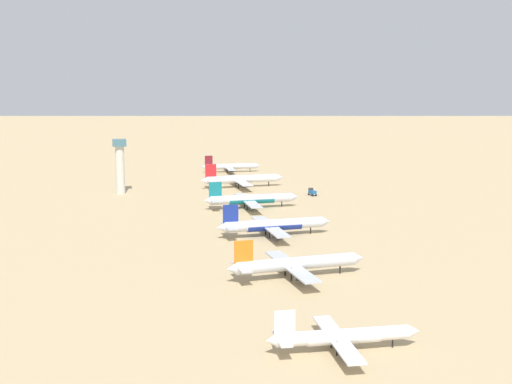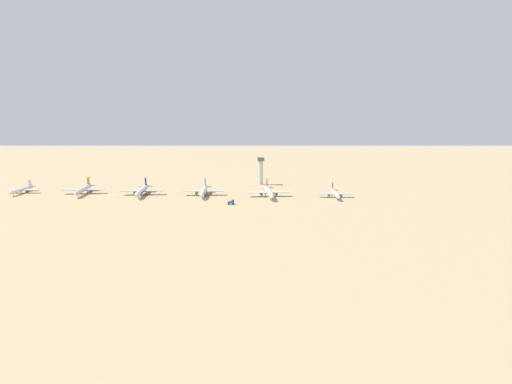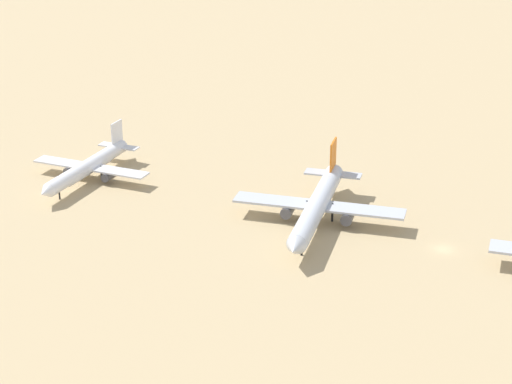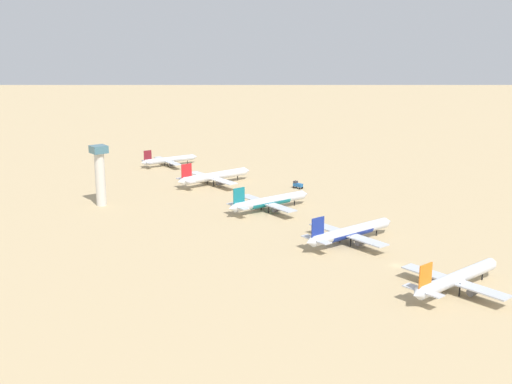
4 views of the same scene
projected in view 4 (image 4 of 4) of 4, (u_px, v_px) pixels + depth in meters
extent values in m
plane|color=tan|center=(397.00, 265.00, 244.81)|extent=(2531.37, 2531.37, 0.00)
cylinder|color=silver|center=(457.00, 278.00, 219.74)|extent=(40.94, 7.11, 4.30)
cone|color=silver|center=(494.00, 263.00, 233.75)|extent=(3.91, 4.46, 4.21)
cone|color=silver|center=(417.00, 295.00, 205.88)|extent=(3.43, 4.08, 3.87)
cube|color=orange|center=(425.00, 276.00, 207.24)|extent=(6.24, 0.83, 7.92)
cube|color=#B6BBC5|center=(423.00, 291.00, 207.92)|extent=(4.55, 13.80, 0.41)
cube|color=#B6BBC5|center=(454.00, 281.00, 218.85)|extent=(8.31, 38.78, 0.51)
cylinder|color=#4C4C54|center=(438.00, 279.00, 224.80)|extent=(4.92, 2.93, 2.60)
cylinder|color=#4C4C54|center=(474.00, 291.00, 214.79)|extent=(4.92, 2.93, 2.60)
cylinder|color=black|center=(482.00, 274.00, 230.14)|extent=(0.50, 0.50, 4.32)
cylinder|color=black|center=(444.00, 285.00, 220.75)|extent=(0.50, 0.50, 4.32)
cylinder|color=black|center=(460.00, 290.00, 216.41)|extent=(0.50, 0.50, 4.32)
cylinder|color=silver|center=(350.00, 232.00, 268.99)|extent=(41.31, 5.50, 4.35)
cone|color=silver|center=(388.00, 222.00, 282.47)|extent=(3.78, 4.36, 4.26)
cone|color=silver|center=(310.00, 242.00, 255.66)|extent=(3.31, 4.00, 3.91)
cube|color=navy|center=(318.00, 228.00, 256.91)|extent=(6.30, 0.58, 8.01)
cube|color=#B6BBC5|center=(316.00, 239.00, 257.62)|extent=(4.05, 13.83, 0.41)
cube|color=#B6BBC5|center=(347.00, 234.00, 268.15)|extent=(6.81, 39.06, 0.52)
cylinder|color=#4C4C54|center=(337.00, 233.00, 274.31)|extent=(4.88, 2.77, 2.63)
cylinder|color=#4C4C54|center=(362.00, 242.00, 263.83)|extent=(4.88, 2.77, 2.63)
cylinder|color=black|center=(377.00, 231.00, 279.03)|extent=(0.50, 0.50, 4.37)
cylinder|color=black|center=(340.00, 237.00, 270.17)|extent=(0.50, 0.50, 4.37)
cylinder|color=black|center=(351.00, 241.00, 265.63)|extent=(0.50, 0.50, 4.37)
cylinder|color=navy|center=(350.00, 232.00, 269.07)|extent=(22.78, 4.99, 4.36)
cylinder|color=silver|center=(270.00, 201.00, 316.60)|extent=(40.42, 4.40, 4.26)
cone|color=silver|center=(305.00, 194.00, 329.39)|extent=(3.61, 4.19, 4.18)
cone|color=silver|center=(232.00, 208.00, 303.94)|extent=(3.16, 3.85, 3.84)
cube|color=#14727F|center=(239.00, 196.00, 305.09)|extent=(6.17, 0.41, 7.86)
cube|color=#B6BBC5|center=(238.00, 206.00, 305.80)|extent=(3.64, 13.48, 0.40)
cube|color=#B6BBC5|center=(267.00, 203.00, 315.80)|extent=(5.74, 38.18, 0.51)
cylinder|color=#4C4C54|center=(260.00, 203.00, 321.93)|extent=(4.72, 2.60, 2.58)
cylinder|color=#4C4C54|center=(277.00, 209.00, 311.46)|extent=(4.72, 2.60, 2.58)
cylinder|color=black|center=(295.00, 201.00, 326.15)|extent=(0.49, 0.49, 4.29)
cylinder|color=black|center=(261.00, 206.00, 317.86)|extent=(0.49, 0.49, 4.29)
cylinder|color=black|center=(269.00, 208.00, 313.32)|extent=(0.49, 0.49, 4.29)
cylinder|color=#14727F|center=(270.00, 202.00, 316.68)|extent=(22.24, 4.35, 4.27)
cylinder|color=silver|center=(215.00, 176.00, 368.67)|extent=(41.68, 6.09, 4.38)
cone|color=silver|center=(247.00, 171.00, 382.48)|extent=(3.87, 4.45, 4.30)
cone|color=silver|center=(180.00, 182.00, 355.01)|extent=(3.39, 4.08, 3.95)
cube|color=red|center=(187.00, 171.00, 356.31)|extent=(6.36, 0.67, 8.08)
cube|color=silver|center=(186.00, 180.00, 357.02)|extent=(4.26, 13.98, 0.42)
cube|color=silver|center=(212.00, 178.00, 367.80)|extent=(7.38, 39.43, 0.52)
cylinder|color=#4C4C54|center=(206.00, 178.00, 373.97)|extent=(4.95, 2.85, 2.65)
cylinder|color=#4C4C54|center=(221.00, 183.00, 363.52)|extent=(4.95, 2.85, 2.65)
cylinder|color=black|center=(237.00, 177.00, 378.94)|extent=(0.51, 0.51, 4.41)
cylinder|color=black|center=(207.00, 181.00, 369.81)|extent=(0.51, 0.51, 4.41)
cylinder|color=black|center=(214.00, 182.00, 365.28)|extent=(0.51, 0.51, 4.41)
cylinder|color=silver|center=(169.00, 160.00, 418.99)|extent=(33.30, 5.53, 3.50)
cone|color=silver|center=(195.00, 157.00, 428.56)|extent=(3.15, 3.60, 3.43)
cone|color=silver|center=(143.00, 163.00, 409.52)|extent=(2.77, 3.30, 3.15)
cube|color=maroon|center=(148.00, 156.00, 410.29)|extent=(5.08, 0.63, 6.45)
cube|color=#B6BBC5|center=(147.00, 162.00, 410.90)|extent=(3.62, 11.21, 0.33)
cube|color=#B6BBC5|center=(167.00, 161.00, 418.40)|extent=(6.52, 31.53, 0.41)
cylinder|color=#4C4C54|center=(165.00, 161.00, 423.59)|extent=(3.99, 2.35, 2.12)
cylinder|color=#4C4C54|center=(173.00, 164.00, 414.60)|extent=(3.99, 2.35, 2.12)
cylinder|color=black|center=(187.00, 161.00, 426.17)|extent=(0.41, 0.41, 3.52)
cylinder|color=black|center=(165.00, 163.00, 420.22)|extent=(0.41, 0.41, 3.52)
cylinder|color=black|center=(168.00, 164.00, 416.33)|extent=(0.41, 0.41, 3.52)
cube|color=#1E5999|center=(298.00, 185.00, 360.55)|extent=(3.33, 5.56, 1.70)
cube|color=#333338|center=(296.00, 182.00, 361.30)|extent=(2.40, 2.19, 1.10)
cylinder|color=black|center=(294.00, 187.00, 361.31)|extent=(0.57, 1.15, 1.10)
cylinder|color=black|center=(296.00, 187.00, 362.99)|extent=(0.57, 1.15, 1.10)
cylinder|color=black|center=(300.00, 188.00, 358.78)|extent=(0.57, 1.15, 1.10)
cylinder|color=black|center=(302.00, 188.00, 360.45)|extent=(0.57, 1.15, 1.10)
cylinder|color=beige|center=(100.00, 179.00, 323.98)|extent=(4.80, 4.80, 25.93)
cube|color=#3F6B7A|center=(99.00, 149.00, 320.44)|extent=(7.20, 7.20, 3.60)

